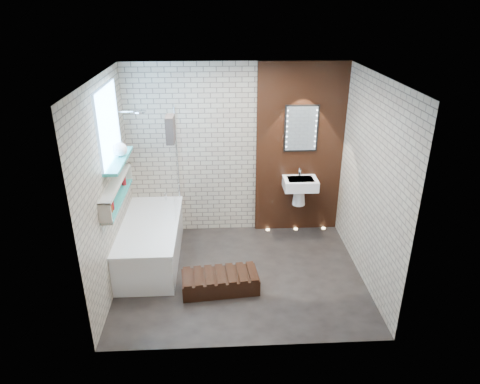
{
  "coord_description": "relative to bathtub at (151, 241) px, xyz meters",
  "views": [
    {
      "loc": [
        -0.27,
        -4.84,
        3.41
      ],
      "look_at": [
        0.0,
        0.15,
        1.15
      ],
      "focal_mm": 32.54,
      "sensor_mm": 36.0,
      "label": 1
    }
  ],
  "objects": [
    {
      "name": "shower_head",
      "position": [
        -0.08,
        0.5,
        1.71
      ],
      "size": [
        0.18,
        0.18,
        0.02
      ],
      "primitive_type": "cylinder",
      "color": "silver",
      "rests_on": "room_shell"
    },
    {
      "name": "bathtub",
      "position": [
        0.0,
        0.0,
        0.0
      ],
      "size": [
        0.79,
        1.74,
        0.7
      ],
      "color": "white",
      "rests_on": "ground"
    },
    {
      "name": "bath_screen",
      "position": [
        0.35,
        0.44,
        0.99
      ],
      "size": [
        0.01,
        0.78,
        1.4
      ],
      "primitive_type": "cube",
      "color": "white",
      "rests_on": "bathtub"
    },
    {
      "name": "room_shell",
      "position": [
        1.22,
        -0.45,
        1.01
      ],
      "size": [
        3.24,
        3.2,
        2.6
      ],
      "color": "gray",
      "rests_on": "ground"
    },
    {
      "name": "walnut_panel",
      "position": [
        2.17,
        0.82,
        1.01
      ],
      "size": [
        1.3,
        0.06,
        2.6
      ],
      "primitive_type": "cube",
      "color": "black",
      "rests_on": "ground"
    },
    {
      "name": "niche_bottles",
      "position": [
        -0.31,
        -0.25,
        0.87
      ],
      "size": [
        0.06,
        0.86,
        0.15
      ],
      "color": "maroon",
      "rests_on": "display_niche"
    },
    {
      "name": "floor_uplights",
      "position": [
        2.17,
        0.75,
        -0.29
      ],
      "size": [
        0.96,
        0.06,
        0.01
      ],
      "color": "#FFD899",
      "rests_on": "ground"
    },
    {
      "name": "washbasin",
      "position": [
        2.17,
        0.62,
        0.5
      ],
      "size": [
        0.5,
        0.36,
        0.58
      ],
      "color": "white",
      "rests_on": "walnut_panel"
    },
    {
      "name": "display_niche",
      "position": [
        -0.31,
        -0.3,
        0.91
      ],
      "size": [
        0.14,
        1.3,
        0.26
      ],
      "color": "teal",
      "rests_on": "room_shell"
    },
    {
      "name": "led_mirror",
      "position": [
        2.17,
        0.78,
        1.36
      ],
      "size": [
        0.5,
        0.02,
        0.7
      ],
      "color": "black",
      "rests_on": "walnut_panel"
    },
    {
      "name": "towel",
      "position": [
        0.35,
        0.15,
        1.56
      ],
      "size": [
        0.1,
        0.27,
        0.35
      ],
      "primitive_type": "cube",
      "color": "black",
      "rests_on": "bath_screen"
    },
    {
      "name": "clerestory_window",
      "position": [
        -0.34,
        -0.1,
        1.61
      ],
      "size": [
        0.18,
        1.0,
        0.94
      ],
      "color": "#7FADE0",
      "rests_on": "room_shell"
    },
    {
      "name": "sill_vases",
      "position": [
        -0.28,
        0.0,
        1.35
      ],
      "size": [
        0.18,
        0.18,
        0.18
      ],
      "color": "white",
      "rests_on": "clerestory_window"
    },
    {
      "name": "ground",
      "position": [
        1.22,
        -0.45,
        -0.29
      ],
      "size": [
        3.2,
        3.2,
        0.0
      ],
      "primitive_type": "plane",
      "color": "black",
      "rests_on": "ground"
    },
    {
      "name": "walnut_step",
      "position": [
        0.95,
        -0.75,
        -0.19
      ],
      "size": [
        0.99,
        0.51,
        0.21
      ],
      "primitive_type": "cube",
      "rotation": [
        0.0,
        0.0,
        0.1
      ],
      "color": "black",
      "rests_on": "ground"
    }
  ]
}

